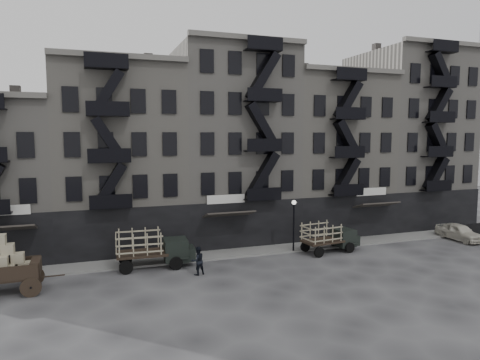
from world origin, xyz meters
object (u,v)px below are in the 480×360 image
object	(u,v)px
stake_truck_east	(329,235)
pedestrian_mid	(198,261)
stake_truck_west	(153,246)
car_east	(459,232)
wagon	(1,261)

from	to	relation	value
stake_truck_east	pedestrian_mid	xyz separation A→B (m)	(-11.46, -2.05, -0.42)
stake_truck_west	car_east	size ratio (longest dim) A/B	1.26
stake_truck_east	pedestrian_mid	world-z (taller)	stake_truck_east
stake_truck_east	pedestrian_mid	bearing A→B (deg)	-176.77
wagon	car_east	size ratio (longest dim) A/B	0.96
wagon	stake_truck_east	distance (m)	23.40
pedestrian_mid	car_east	bearing A→B (deg)	169.81
car_east	pedestrian_mid	size ratio (longest dim) A/B	2.27
stake_truck_west	pedestrian_mid	world-z (taller)	stake_truck_west
pedestrian_mid	wagon	bearing A→B (deg)	-15.27
stake_truck_east	pedestrian_mid	size ratio (longest dim) A/B	2.59
wagon	pedestrian_mid	bearing A→B (deg)	-2.66
stake_truck_west	stake_truck_east	bearing A→B (deg)	0.86
stake_truck_west	stake_truck_east	world-z (taller)	stake_truck_west
stake_truck_west	pedestrian_mid	distance (m)	3.78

